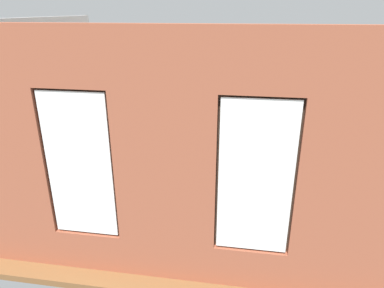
# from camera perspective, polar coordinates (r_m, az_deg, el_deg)

# --- Properties ---
(ground_plane) EXTENTS (6.90, 5.91, 0.10)m
(ground_plane) POSITION_cam_1_polar(r_m,az_deg,el_deg) (7.26, 0.58, -7.49)
(ground_plane) COLOR brown
(brick_wall_with_windows) EXTENTS (6.30, 0.30, 3.33)m
(brick_wall_with_windows) POSITION_cam_1_polar(r_m,az_deg,el_deg) (4.23, -4.59, -3.93)
(brick_wall_with_windows) COLOR #9E5138
(brick_wall_with_windows) RESTS_ON ground_plane
(white_wall_right) EXTENTS (0.10, 4.91, 3.33)m
(white_wall_right) POSITION_cam_1_polar(r_m,az_deg,el_deg) (7.51, -23.82, 5.80)
(white_wall_right) COLOR white
(white_wall_right) RESTS_ON ground_plane
(couch_by_window) EXTENTS (1.80, 0.87, 0.80)m
(couch_by_window) POSITION_cam_1_polar(r_m,az_deg,el_deg) (5.54, -7.29, -13.17)
(couch_by_window) COLOR black
(couch_by_window) RESTS_ON ground_plane
(couch_left) EXTENTS (0.94, 2.04, 0.80)m
(couch_left) POSITION_cam_1_polar(r_m,az_deg,el_deg) (6.90, 20.88, -7.10)
(couch_left) COLOR black
(couch_left) RESTS_ON ground_plane
(coffee_table) EXTENTS (1.35, 0.83, 0.45)m
(coffee_table) POSITION_cam_1_polar(r_m,az_deg,el_deg) (6.94, 0.19, -4.77)
(coffee_table) COLOR olive
(coffee_table) RESTS_ON ground_plane
(cup_ceramic) EXTENTS (0.07, 0.07, 0.09)m
(cup_ceramic) POSITION_cam_1_polar(r_m,az_deg,el_deg) (6.86, -3.32, -4.24)
(cup_ceramic) COLOR silver
(cup_ceramic) RESTS_ON coffee_table
(candle_jar) EXTENTS (0.08, 0.08, 0.11)m
(candle_jar) POSITION_cam_1_polar(r_m,az_deg,el_deg) (6.77, 0.87, -4.47)
(candle_jar) COLOR #B7333D
(candle_jar) RESTS_ON coffee_table
(table_plant_small) EXTENTS (0.15, 0.15, 0.24)m
(table_plant_small) POSITION_cam_1_polar(r_m,az_deg,el_deg) (6.95, 3.40, -3.10)
(table_plant_small) COLOR #47423D
(table_plant_small) RESTS_ON coffee_table
(remote_gray) EXTENTS (0.17, 0.12, 0.02)m
(remote_gray) POSITION_cam_1_polar(r_m,az_deg,el_deg) (7.03, -1.04, -3.82)
(remote_gray) COLOR #59595B
(remote_gray) RESTS_ON coffee_table
(media_console) EXTENTS (1.29, 0.42, 0.48)m
(media_console) POSITION_cam_1_polar(r_m,az_deg,el_deg) (8.37, -18.20, -2.31)
(media_console) COLOR black
(media_console) RESTS_ON ground_plane
(tv_flatscreen) EXTENTS (1.15, 0.20, 0.75)m
(tv_flatscreen) POSITION_cam_1_polar(r_m,az_deg,el_deg) (8.16, -18.69, 1.66)
(tv_flatscreen) COLOR black
(tv_flatscreen) RESTS_ON media_console
(papasan_chair) EXTENTS (1.14, 1.14, 0.71)m
(papasan_chair) POSITION_cam_1_polar(r_m,az_deg,el_deg) (8.39, 3.18, 0.41)
(papasan_chair) COLOR olive
(papasan_chair) RESTS_ON ground_plane
(potted_plant_corner_near_left) EXTENTS (0.79, 0.73, 1.30)m
(potted_plant_corner_near_left) POSITION_cam_1_polar(r_m,az_deg,el_deg) (8.87, 19.43, 1.47)
(potted_plant_corner_near_left) COLOR beige
(potted_plant_corner_near_left) RESTS_ON ground_plane
(potted_plant_by_left_couch) EXTENTS (0.32, 0.32, 0.61)m
(potted_plant_by_left_couch) POSITION_cam_1_polar(r_m,az_deg,el_deg) (8.09, 16.36, -1.57)
(potted_plant_by_left_couch) COLOR gray
(potted_plant_by_left_couch) RESTS_ON ground_plane
(potted_plant_near_tv) EXTENTS (0.42, 0.42, 0.68)m
(potted_plant_near_tv) POSITION_cam_1_polar(r_m,az_deg,el_deg) (7.17, -18.31, -4.66)
(potted_plant_near_tv) COLOR gray
(potted_plant_near_tv) RESTS_ON ground_plane
(potted_plant_between_couches) EXTENTS (0.57, 0.57, 1.09)m
(potted_plant_between_couches) POSITION_cam_1_polar(r_m,az_deg,el_deg) (5.20, 7.36, -10.91)
(potted_plant_between_couches) COLOR beige
(potted_plant_between_couches) RESTS_ON ground_plane
(potted_plant_mid_room_small) EXTENTS (0.34, 0.34, 0.46)m
(potted_plant_mid_room_small) POSITION_cam_1_polar(r_m,az_deg,el_deg) (8.01, 5.39, -1.72)
(potted_plant_mid_room_small) COLOR beige
(potted_plant_mid_room_small) RESTS_ON ground_plane
(potted_plant_beside_window_right) EXTENTS (1.11, 1.09, 1.40)m
(potted_plant_beside_window_right) POSITION_cam_1_polar(r_m,az_deg,el_deg) (6.01, -26.09, -6.44)
(potted_plant_beside_window_right) COLOR brown
(potted_plant_beside_window_right) RESTS_ON ground_plane
(potted_plant_foreground_right) EXTENTS (1.01, 0.86, 1.28)m
(potted_plant_foreground_right) POSITION_cam_1_polar(r_m,az_deg,el_deg) (9.29, -13.02, 3.67)
(potted_plant_foreground_right) COLOR beige
(potted_plant_foreground_right) RESTS_ON ground_plane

